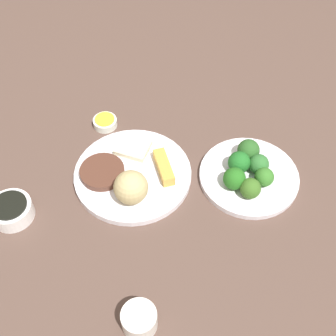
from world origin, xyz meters
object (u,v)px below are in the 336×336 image
(broccoli_plate, at_px, (249,176))
(teacup, at_px, (139,320))
(main_plate, at_px, (134,174))
(soy_sauce_bowl, at_px, (12,211))
(sauce_ramekin_hot_mustard, at_px, (105,123))

(broccoli_plate, relative_size, teacup, 3.49)
(main_plate, distance_m, broccoli_plate, 0.27)
(main_plate, bearing_deg, soy_sauce_bowl, 111.00)
(main_plate, distance_m, sauce_ramekin_hot_mustard, 0.18)
(soy_sauce_bowl, xyz_separation_m, sauce_ramekin_hot_mustard, (0.27, -0.18, -0.01))
(soy_sauce_bowl, relative_size, teacup, 1.40)
(main_plate, xyz_separation_m, sauce_ramekin_hot_mustard, (0.17, 0.08, 0.00))
(soy_sauce_bowl, xyz_separation_m, teacup, (-0.25, -0.28, 0.00))
(main_plate, height_order, teacup, teacup)
(sauce_ramekin_hot_mustard, bearing_deg, teacup, -169.66)
(main_plate, relative_size, broccoli_plate, 1.18)
(main_plate, distance_m, soy_sauce_bowl, 0.28)
(main_plate, xyz_separation_m, broccoli_plate, (-0.01, -0.27, -0.00))
(soy_sauce_bowl, bearing_deg, main_plate, -69.00)
(broccoli_plate, distance_m, teacup, 0.42)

